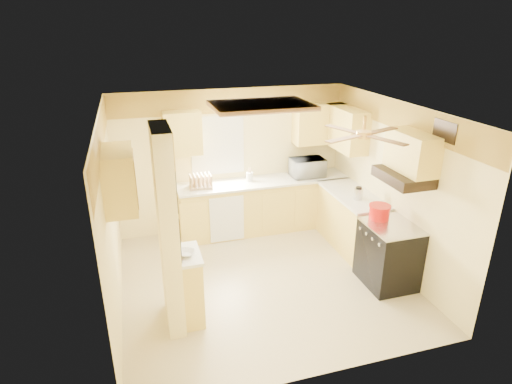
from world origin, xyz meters
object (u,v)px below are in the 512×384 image
object	(u,v)px
stove	(388,254)
kettle	(358,194)
bowl	(186,253)
microwave	(307,167)
dutch_oven	(379,212)

from	to	relation	value
stove	kettle	bearing A→B (deg)	91.43
bowl	kettle	world-z (taller)	kettle
stove	microwave	world-z (taller)	microwave
kettle	microwave	bearing A→B (deg)	105.50
stove	dutch_oven	size ratio (longest dim) A/B	2.98
microwave	kettle	distance (m)	1.27
dutch_oven	kettle	distance (m)	0.66
microwave	dutch_oven	distance (m)	1.92
stove	microwave	size ratio (longest dim) A/B	1.56
stove	kettle	xyz separation A→B (m)	(-0.02, 0.91, 0.58)
stove	kettle	world-z (taller)	kettle
microwave	dutch_oven	size ratio (longest dim) A/B	1.91
stove	kettle	size ratio (longest dim) A/B	4.43
microwave	dutch_oven	xyz separation A→B (m)	(0.31, -1.89, -0.08)
microwave	kettle	xyz separation A→B (m)	(0.34, -1.23, -0.07)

